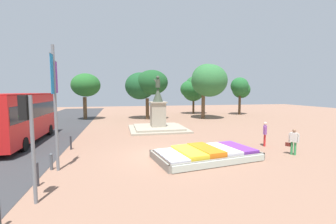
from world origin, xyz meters
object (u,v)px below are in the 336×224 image
statue_monument (158,120)px  kerb_bollard_mid_a (37,174)px  pedestrian_near_planter (265,132)px  traffic_light_near_crossing (28,129)px  kerb_bollard_mid_b (51,161)px  banner_pole (55,101)px  city_bus (18,115)px  kerb_bollard_north (71,142)px  flower_planter (207,154)px  pedestrian_with_handbag (293,140)px

statue_monument → kerb_bollard_mid_a: bearing=-119.8°
statue_monument → pedestrian_near_planter: size_ratio=3.28×
traffic_light_near_crossing → kerb_bollard_mid_b: bearing=95.6°
traffic_light_near_crossing → banner_pole: bearing=90.1°
banner_pole → traffic_light_near_crossing: bearing=-89.9°
traffic_light_near_crossing → city_bus: bearing=113.0°
city_bus → kerb_bollard_north: (3.98, -2.60, -1.58)m
flower_planter → kerb_bollard_north: size_ratio=6.72×
pedestrian_near_planter → flower_planter: bearing=-159.2°
kerb_bollard_mid_a → pedestrian_near_planter: bearing=16.8°
pedestrian_with_handbag → banner_pole: bearing=179.6°
city_bus → kerb_bollard_mid_b: (3.86, -6.45, -1.63)m
pedestrian_near_planter → kerb_bollard_mid_b: bearing=-171.2°
kerb_bollard_mid_a → kerb_bollard_north: kerb_bollard_mid_a is taller
flower_planter → pedestrian_near_planter: size_ratio=3.62×
flower_planter → banner_pole: 8.21m
pedestrian_near_planter → kerb_bollard_mid_b: pedestrian_near_planter is taller
pedestrian_with_handbag → traffic_light_near_crossing: bearing=-166.2°
statue_monument → banner_pole: bearing=-122.7°
kerb_bollard_mid_a → kerb_bollard_north: size_ratio=1.10×
statue_monument → kerb_bollard_mid_a: 13.84m
city_bus → kerb_bollard_north: size_ratio=10.10×
kerb_bollard_mid_a → kerb_bollard_mid_b: 1.91m
pedestrian_with_handbag → kerb_bollard_north: bearing=162.8°
banner_pole → city_bus: banner_pole is taller
banner_pole → pedestrian_near_planter: bearing=9.7°
banner_pole → city_bus: bearing=122.4°
traffic_light_near_crossing → banner_pole: banner_pole is taller
statue_monument → traffic_light_near_crossing: bearing=-115.9°
flower_planter → pedestrian_near_planter: pedestrian_near_planter is taller
traffic_light_near_crossing → kerb_bollard_mid_a: size_ratio=3.66×
traffic_light_near_crossing → kerb_bollard_north: 7.55m
statue_monument → banner_pole: 12.38m
traffic_light_near_crossing → kerb_bollard_mid_a: (-0.32, 1.50, -2.03)m
kerb_bollard_mid_b → city_bus: bearing=120.9°
flower_planter → city_bus: (-11.82, 6.34, 1.79)m
statue_monument → pedestrian_near_planter: (6.06, -8.09, 0.01)m
banner_pole → kerb_bollard_north: banner_pole is taller
city_bus → pedestrian_with_handbag: bearing=-21.3°
kerb_bollard_mid_b → kerb_bollard_mid_a: bearing=-89.5°
city_bus → pedestrian_with_handbag: 18.42m
pedestrian_with_handbag → kerb_bollard_mid_a: pedestrian_with_handbag is taller
traffic_light_near_crossing → city_bus: 10.73m
pedestrian_with_handbag → kerb_bollard_north: pedestrian_with_handbag is taller
banner_pole → kerb_bollard_mid_b: banner_pole is taller
city_bus → banner_pole: bearing=-57.6°
banner_pole → city_bus: (-4.19, 6.59, -1.23)m
kerb_bollard_mid_a → city_bus: bearing=114.9°
banner_pole → kerb_bollard_mid_a: size_ratio=5.91×
flower_planter → pedestrian_with_handbag: 5.35m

